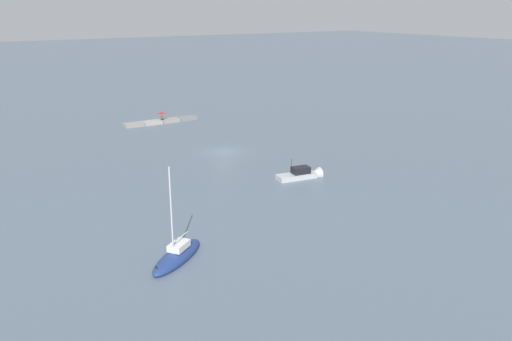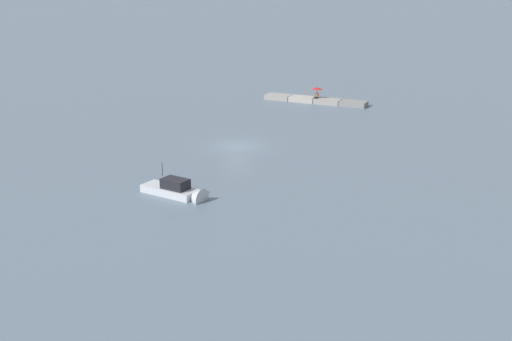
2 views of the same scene
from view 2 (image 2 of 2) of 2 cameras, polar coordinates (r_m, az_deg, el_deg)
name	(u,v)px [view 2 (image 2 of 2)]	position (r m, az deg, el deg)	size (l,w,h in m)	color
ground_plane	(238,146)	(64.16, -1.44, 1.97)	(500.00, 500.00, 0.00)	slate
seawall_pier	(315,100)	(82.30, 4.72, 5.59)	(11.99, 1.77, 0.56)	slate
person_seated_brown_left	(316,96)	(82.09, 4.82, 5.93)	(0.44, 0.64, 0.73)	#1E2333
umbrella_open_red	(317,88)	(82.02, 4.87, 6.53)	(1.26, 1.26, 1.28)	black
motorboat_grey_near	(179,192)	(51.43, -6.13, -1.75)	(5.26, 2.32, 2.85)	#ADB2B7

